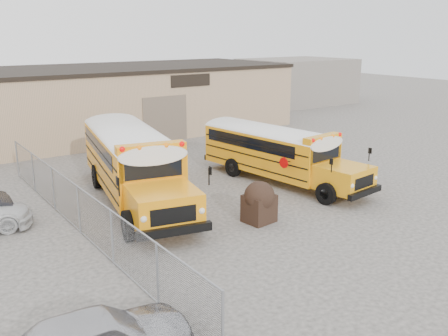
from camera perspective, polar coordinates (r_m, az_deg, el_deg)
ground at (r=19.13m, az=4.39°, el=-6.27°), size 120.00×120.00×0.00m
warehouse at (r=35.86m, az=-16.34°, el=7.24°), size 30.20×10.20×4.67m
chainlink_fence at (r=18.57m, az=-16.25°, el=-4.57°), size 0.07×18.07×1.81m
distant_building_right at (r=51.91m, az=8.28°, el=9.81°), size 10.00×8.00×4.40m
school_bus_left at (r=27.86m, az=-13.38°, el=4.10°), size 4.73×10.99×3.13m
school_bus_right at (r=28.07m, az=-2.44°, el=4.06°), size 3.34×9.39×2.69m
tarp_bundle at (r=18.96m, az=4.05°, el=-3.81°), size 1.18×1.18×1.61m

